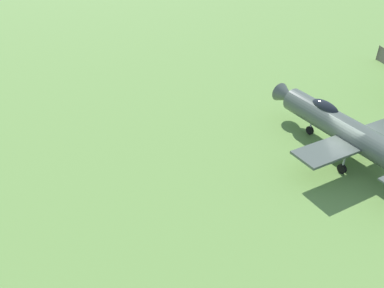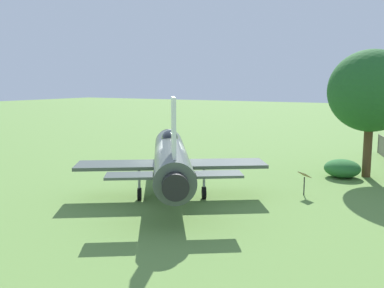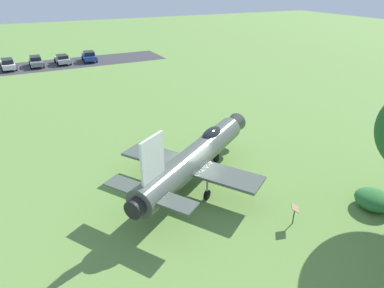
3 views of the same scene
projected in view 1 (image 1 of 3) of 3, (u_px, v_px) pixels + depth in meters
ground_plane at (345, 157)px, 24.29m from camera, size 200.00×200.00×0.00m
display_jet at (347, 130)px, 23.57m from camera, size 9.43×11.73×4.93m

